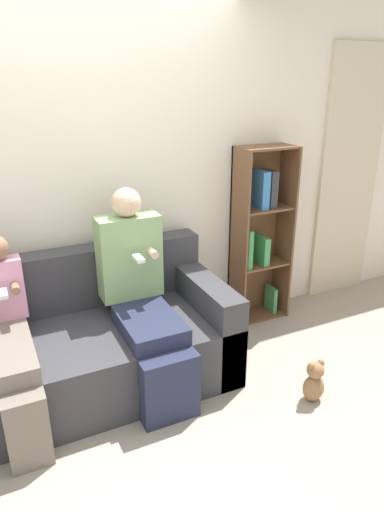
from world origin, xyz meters
name	(u,v)px	position (x,y,z in m)	size (l,w,h in m)	color
ground_plane	(130,431)	(0.00, 0.00, 0.00)	(14.00, 14.00, 0.00)	#9E9384
back_wall	(72,186)	(0.00, 1.05, 1.27)	(10.00, 0.06, 2.55)	silver
curtain_panel	(348,177)	(2.47, 1.00, 1.12)	(0.65, 0.04, 2.24)	beige
couch	(92,345)	(-0.06, 0.55, 0.30)	(1.82, 0.92, 0.87)	#38383D
adult_seated	(141,292)	(0.26, 0.46, 0.67)	(0.42, 0.84, 1.31)	#232842
child_seated	(12,342)	(-0.56, 0.40, 0.55)	(0.26, 0.86, 1.10)	#70665B
bookshelf	(259,232)	(1.47, 0.91, 0.77)	(0.47, 0.27, 1.48)	brown
teddy_bear	(314,382)	(1.17, -0.24, 0.14)	(0.15, 0.12, 0.30)	#936B47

